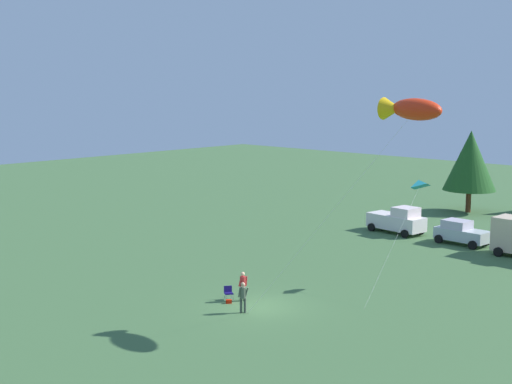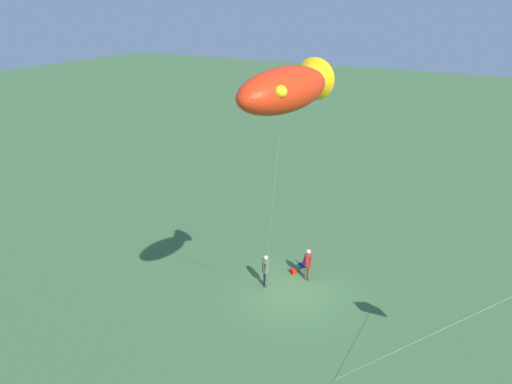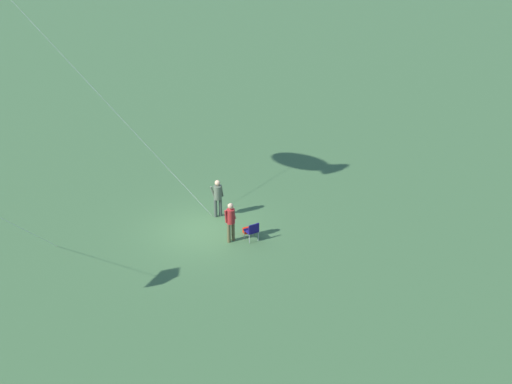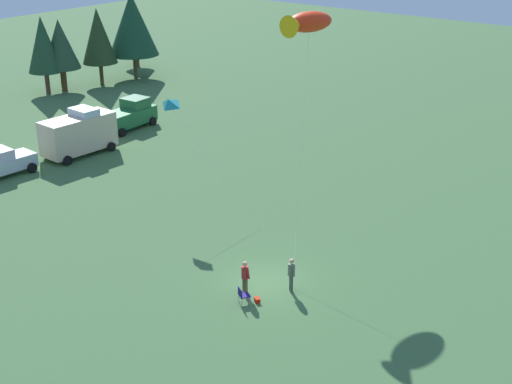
# 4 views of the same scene
# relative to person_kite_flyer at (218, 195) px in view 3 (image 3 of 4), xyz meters

# --- Properties ---
(ground_plane) EXTENTS (160.00, 160.00, 0.00)m
(ground_plane) POSITION_rel_person_kite_flyer_xyz_m (-0.09, 1.40, -1.02)
(ground_plane) COLOR #3F6439
(person_kite_flyer) EXTENTS (0.53, 0.52, 1.74)m
(person_kite_flyer) POSITION_rel_person_kite_flyer_xyz_m (0.00, 0.00, 0.00)
(person_kite_flyer) COLOR #3F493F
(person_kite_flyer) RESTS_ON ground
(folding_chair) EXTENTS (0.66, 0.66, 0.82)m
(folding_chair) POSITION_rel_person_kite_flyer_xyz_m (-2.31, 1.13, -0.53)
(folding_chair) COLOR navy
(folding_chair) RESTS_ON ground
(person_spectator) EXTENTS (0.44, 0.58, 1.74)m
(person_spectator) POSITION_rel_person_kite_flyer_xyz_m (-1.56, 1.58, 0.00)
(person_spectator) COLOR brown
(person_spectator) RESTS_ON ground
(backpack_on_grass) EXTENTS (0.37, 0.39, 0.22)m
(backpack_on_grass) POSITION_rel_person_kite_flyer_xyz_m (-1.81, 0.66, -0.91)
(backpack_on_grass) COLOR red
(backpack_on_grass) RESTS_ON ground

